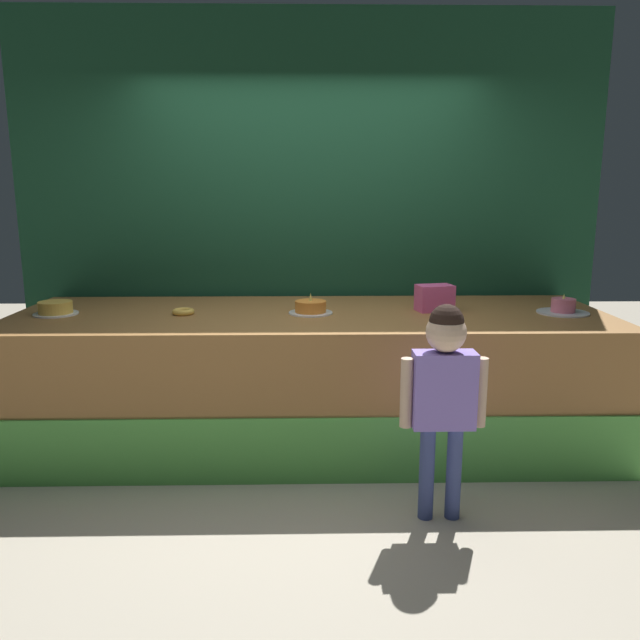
{
  "coord_description": "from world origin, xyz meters",
  "views": [
    {
      "loc": [
        -0.02,
        -3.37,
        1.67
      ],
      "look_at": [
        0.06,
        0.39,
        0.89
      ],
      "focal_mm": 35.0,
      "sensor_mm": 36.0,
      "label": 1
    }
  ],
  "objects_px": {
    "child_figure": "(444,383)",
    "cake_center": "(311,308)",
    "donut": "(183,312)",
    "cake_left": "(55,308)",
    "pink_box": "(435,298)",
    "cake_right": "(563,308)"
  },
  "relations": [
    {
      "from": "child_figure",
      "to": "cake_center",
      "type": "bearing_deg",
      "value": 122.8
    },
    {
      "from": "donut",
      "to": "cake_left",
      "type": "height_order",
      "value": "cake_left"
    },
    {
      "from": "child_figure",
      "to": "cake_left",
      "type": "distance_m",
      "value": 2.53
    },
    {
      "from": "child_figure",
      "to": "donut",
      "type": "height_order",
      "value": "child_figure"
    },
    {
      "from": "pink_box",
      "to": "cake_left",
      "type": "distance_m",
      "value": 2.47
    },
    {
      "from": "pink_box",
      "to": "cake_right",
      "type": "bearing_deg",
      "value": -6.94
    },
    {
      "from": "cake_left",
      "to": "pink_box",
      "type": "bearing_deg",
      "value": 1.73
    },
    {
      "from": "cake_right",
      "to": "cake_left",
      "type": "bearing_deg",
      "value": 179.55
    },
    {
      "from": "child_figure",
      "to": "donut",
      "type": "relative_size",
      "value": 7.94
    },
    {
      "from": "donut",
      "to": "cake_center",
      "type": "bearing_deg",
      "value": 0.89
    },
    {
      "from": "pink_box",
      "to": "cake_right",
      "type": "height_order",
      "value": "pink_box"
    },
    {
      "from": "child_figure",
      "to": "cake_left",
      "type": "xyz_separation_m",
      "value": [
        -2.3,
        1.02,
        0.2
      ]
    },
    {
      "from": "child_figure",
      "to": "cake_right",
      "type": "xyz_separation_m",
      "value": [
        0.99,
        0.99,
        0.19
      ]
    },
    {
      "from": "cake_center",
      "to": "pink_box",
      "type": "bearing_deg",
      "value": 5.16
    },
    {
      "from": "cake_right",
      "to": "donut",
      "type": "bearing_deg",
      "value": 179.7
    },
    {
      "from": "child_figure",
      "to": "cake_right",
      "type": "bearing_deg",
      "value": 45.21
    },
    {
      "from": "cake_right",
      "to": "child_figure",
      "type": "bearing_deg",
      "value": -134.79
    },
    {
      "from": "pink_box",
      "to": "cake_left",
      "type": "height_order",
      "value": "pink_box"
    },
    {
      "from": "pink_box",
      "to": "cake_center",
      "type": "xyz_separation_m",
      "value": [
        -0.82,
        -0.07,
        -0.05
      ]
    },
    {
      "from": "child_figure",
      "to": "cake_center",
      "type": "xyz_separation_m",
      "value": [
        -0.66,
        1.02,
        0.19
      ]
    },
    {
      "from": "donut",
      "to": "cake_right",
      "type": "xyz_separation_m",
      "value": [
        2.47,
        -0.01,
        0.02
      ]
    },
    {
      "from": "donut",
      "to": "cake_center",
      "type": "relative_size",
      "value": 0.5
    }
  ]
}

